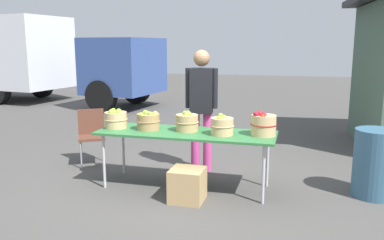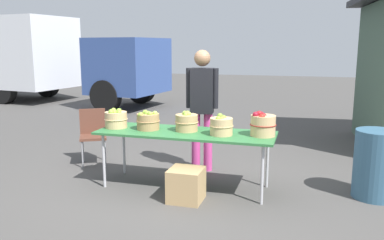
{
  "view_description": "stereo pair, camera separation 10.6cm",
  "coord_description": "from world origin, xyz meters",
  "px_view_note": "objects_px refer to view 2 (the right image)",
  "views": [
    {
      "loc": [
        1.38,
        -4.81,
        1.85
      ],
      "look_at": [
        0.0,
        0.3,
        0.85
      ],
      "focal_mm": 37.13,
      "sensor_mm": 36.0,
      "label": 1
    },
    {
      "loc": [
        1.48,
        -4.78,
        1.85
      ],
      "look_at": [
        0.0,
        0.3,
        0.85
      ],
      "focal_mm": 37.13,
      "sensor_mm": 36.0,
      "label": 2
    }
  ],
  "objects_px": {
    "apple_basket_green_2": "(187,122)",
    "folding_chair": "(93,132)",
    "vendor_adult": "(202,101)",
    "apple_basket_green_3": "(221,126)",
    "market_table": "(186,135)",
    "produce_crate": "(186,185)",
    "apple_basket_green_0": "(116,119)",
    "apple_basket_red_0": "(263,125)",
    "box_truck": "(36,56)",
    "apple_basket_green_1": "(148,121)",
    "trash_barrel": "(376,164)"
  },
  "relations": [
    {
      "from": "apple_basket_red_0",
      "to": "produce_crate",
      "type": "distance_m",
      "value": 1.19
    },
    {
      "from": "apple_basket_green_2",
      "to": "produce_crate",
      "type": "distance_m",
      "value": 0.84
    },
    {
      "from": "vendor_adult",
      "to": "box_truck",
      "type": "relative_size",
      "value": 0.23
    },
    {
      "from": "market_table",
      "to": "vendor_adult",
      "type": "xyz_separation_m",
      "value": [
        0.02,
        0.77,
        0.34
      ]
    },
    {
      "from": "market_table",
      "to": "apple_basket_green_0",
      "type": "bearing_deg",
      "value": -179.34
    },
    {
      "from": "apple_basket_green_2",
      "to": "box_truck",
      "type": "distance_m",
      "value": 9.68
    },
    {
      "from": "apple_basket_green_0",
      "to": "apple_basket_green_2",
      "type": "bearing_deg",
      "value": 3.64
    },
    {
      "from": "apple_basket_green_3",
      "to": "box_truck",
      "type": "bearing_deg",
      "value": 139.55
    },
    {
      "from": "apple_basket_green_3",
      "to": "folding_chair",
      "type": "distance_m",
      "value": 2.34
    },
    {
      "from": "vendor_adult",
      "to": "trash_barrel",
      "type": "bearing_deg",
      "value": 160.72
    },
    {
      "from": "vendor_adult",
      "to": "apple_basket_green_3",
      "type": "bearing_deg",
      "value": 111.59
    },
    {
      "from": "apple_basket_green_0",
      "to": "apple_basket_green_3",
      "type": "distance_m",
      "value": 1.46
    },
    {
      "from": "market_table",
      "to": "apple_basket_red_0",
      "type": "xyz_separation_m",
      "value": [
        0.98,
        0.05,
        0.18
      ]
    },
    {
      "from": "trash_barrel",
      "to": "apple_basket_green_0",
      "type": "bearing_deg",
      "value": -174.53
    },
    {
      "from": "apple_basket_green_1",
      "to": "apple_basket_red_0",
      "type": "relative_size",
      "value": 0.98
    },
    {
      "from": "apple_basket_green_1",
      "to": "market_table",
      "type": "bearing_deg",
      "value": 0.5
    },
    {
      "from": "market_table",
      "to": "trash_barrel",
      "type": "relative_size",
      "value": 2.72
    },
    {
      "from": "apple_basket_green_0",
      "to": "vendor_adult",
      "type": "bearing_deg",
      "value": 37.93
    },
    {
      "from": "market_table",
      "to": "folding_chair",
      "type": "xyz_separation_m",
      "value": [
        -1.72,
        0.63,
        -0.2
      ]
    },
    {
      "from": "produce_crate",
      "to": "vendor_adult",
      "type": "bearing_deg",
      "value": 95.97
    },
    {
      "from": "apple_basket_green_0",
      "to": "folding_chair",
      "type": "xyz_separation_m",
      "value": [
        -0.74,
        0.65,
        -0.36
      ]
    },
    {
      "from": "box_truck",
      "to": "folding_chair",
      "type": "distance_m",
      "value": 8.08
    },
    {
      "from": "market_table",
      "to": "box_truck",
      "type": "distance_m",
      "value": 9.72
    },
    {
      "from": "market_table",
      "to": "produce_crate",
      "type": "bearing_deg",
      "value": -71.98
    },
    {
      "from": "apple_basket_green_3",
      "to": "apple_basket_green_0",
      "type": "bearing_deg",
      "value": 178.53
    },
    {
      "from": "folding_chair",
      "to": "trash_barrel",
      "type": "bearing_deg",
      "value": -34.33
    },
    {
      "from": "apple_basket_green_0",
      "to": "apple_basket_red_0",
      "type": "bearing_deg",
      "value": 1.66
    },
    {
      "from": "apple_basket_green_2",
      "to": "trash_barrel",
      "type": "distance_m",
      "value": 2.39
    },
    {
      "from": "apple_basket_green_1",
      "to": "folding_chair",
      "type": "height_order",
      "value": "apple_basket_green_1"
    },
    {
      "from": "market_table",
      "to": "vendor_adult",
      "type": "bearing_deg",
      "value": 88.73
    },
    {
      "from": "vendor_adult",
      "to": "folding_chair",
      "type": "height_order",
      "value": "vendor_adult"
    },
    {
      "from": "apple_basket_green_1",
      "to": "apple_basket_green_2",
      "type": "distance_m",
      "value": 0.52
    },
    {
      "from": "apple_basket_green_1",
      "to": "apple_basket_red_0",
      "type": "xyz_separation_m",
      "value": [
        1.5,
        0.05,
        0.02
      ]
    },
    {
      "from": "folding_chair",
      "to": "trash_barrel",
      "type": "height_order",
      "value": "folding_chair"
    },
    {
      "from": "apple_basket_green_3",
      "to": "vendor_adult",
      "type": "height_order",
      "value": "vendor_adult"
    },
    {
      "from": "apple_basket_green_2",
      "to": "folding_chair",
      "type": "xyz_separation_m",
      "value": [
        -1.72,
        0.58,
        -0.36
      ]
    },
    {
      "from": "apple_basket_green_2",
      "to": "box_truck",
      "type": "xyz_separation_m",
      "value": [
        -7.2,
        6.44,
        0.62
      ]
    },
    {
      "from": "trash_barrel",
      "to": "apple_basket_green_3",
      "type": "bearing_deg",
      "value": -169.16
    },
    {
      "from": "market_table",
      "to": "apple_basket_green_3",
      "type": "relative_size",
      "value": 7.64
    },
    {
      "from": "trash_barrel",
      "to": "market_table",
      "type": "bearing_deg",
      "value": -172.53
    },
    {
      "from": "box_truck",
      "to": "apple_basket_green_2",
      "type": "bearing_deg",
      "value": -34.2
    },
    {
      "from": "apple_basket_green_1",
      "to": "folding_chair",
      "type": "relative_size",
      "value": 0.37
    },
    {
      "from": "apple_basket_green_0",
      "to": "trash_barrel",
      "type": "xyz_separation_m",
      "value": [
        3.32,
        0.32,
        -0.45
      ]
    },
    {
      "from": "apple_basket_green_2",
      "to": "folding_chair",
      "type": "bearing_deg",
      "value": 161.29
    },
    {
      "from": "apple_basket_green_3",
      "to": "folding_chair",
      "type": "bearing_deg",
      "value": 162.77
    },
    {
      "from": "vendor_adult",
      "to": "apple_basket_green_1",
      "type": "bearing_deg",
      "value": 47.12
    },
    {
      "from": "trash_barrel",
      "to": "produce_crate",
      "type": "height_order",
      "value": "trash_barrel"
    },
    {
      "from": "apple_basket_green_0",
      "to": "box_truck",
      "type": "distance_m",
      "value": 9.02
    },
    {
      "from": "vendor_adult",
      "to": "trash_barrel",
      "type": "height_order",
      "value": "vendor_adult"
    },
    {
      "from": "apple_basket_green_0",
      "to": "apple_basket_green_3",
      "type": "xyz_separation_m",
      "value": [
        1.46,
        -0.04,
        -0.0
      ]
    }
  ]
}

